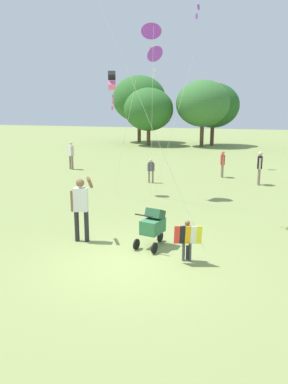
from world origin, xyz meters
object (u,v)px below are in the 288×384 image
Objects in this scene: person_adult_flyer at (81,204)px; stroller at (153,224)px; child_with_butterfly_kite at (187,237)px; person_kid_running at (223,162)px; kite_green_novelty at (112,81)px; kite_orange_delta at (155,56)px; kite_blue_high at (151,33)px; kite_adult_black at (192,5)px; person_couple_left at (260,165)px; person_back_turned at (151,169)px; person_sitting_far at (71,153)px.

person_adult_flyer is 1.60× the size of stroller.
child_with_butterfly_kite is 0.72× the size of person_kid_running.
kite_green_novelty is (-3.50, 5.33, 3.96)m from stroller.
kite_orange_delta is 7.34m from person_kid_running.
person_adult_flyer reaches higher than child_with_butterfly_kite.
kite_blue_high is at bearing 109.26° from stroller.
person_kid_running is at bearing 88.66° from stroller.
kite_adult_black is 1.23× the size of kite_orange_delta.
person_back_turned is at bearing -165.77° from person_couple_left.
person_sitting_far is 10.69m from person_couple_left.
person_kid_running is at bearing 67.25° from kite_blue_high.
kite_green_novelty is (-1.78, -0.02, -0.88)m from kite_orange_delta.
kite_green_novelty is at bearing -144.80° from person_couple_left.
kite_adult_black is at bearing 49.56° from person_adult_flyer.
kite_adult_black reaches higher than child_with_butterfly_kite.
person_couple_left reaches higher than child_with_butterfly_kite.
person_back_turned is at bearing 108.98° from stroller.
kite_orange_delta reaches higher than child_with_butterfly_kite.
person_couple_left is 2.35m from person_kid_running.
kite_orange_delta is 3.55× the size of person_sitting_far.
person_kid_running is at bearing 69.79° from kite_orange_delta.
kite_adult_black reaches higher than person_sitting_far.
stroller is 0.68× the size of person_sitting_far.
stroller is (-1.05, 0.65, 0.00)m from child_with_butterfly_kite.
person_back_turned is (-3.82, 8.72, 0.09)m from child_with_butterfly_kite.
kite_adult_black reaches higher than person_adult_flyer.
person_back_turned is (-3.02, -2.63, -0.12)m from person_kid_running.
kite_adult_black is 9.95m from person_kid_running.
person_back_turned is at bearing 111.29° from kite_orange_delta.
person_kid_running is (8.74, 0.33, -0.15)m from person_sitting_far.
kite_green_novelty reaches higher than child_with_butterfly_kite.
stroller is 0.95× the size of person_back_turned.
person_sitting_far is 1.39× the size of person_back_turned.
kite_green_novelty is 3.16× the size of person_couple_left.
person_adult_flyer reaches higher than stroller.
person_back_turned is (-1.06, 2.71, -4.75)m from kite_orange_delta.
person_kid_running is (0.25, 10.69, 0.20)m from stroller.
person_sitting_far is at bearing 137.94° from kite_adult_black.
child_with_butterfly_kite is 0.61× the size of person_sitting_far.
kite_orange_delta is 0.88× the size of kite_blue_high.
person_couple_left is at bearing 66.86° from person_adult_flyer.
person_couple_left is at bearing 35.20° from kite_green_novelty.
person_sitting_far is at bearing 134.73° from kite_green_novelty.
kite_orange_delta is at bearing 124.83° from kite_adult_black.
child_with_butterfly_kite is 0.84× the size of person_back_turned.
kite_blue_high is 9.75m from person_sitting_far.
kite_adult_black is at bearing -42.06° from person_sitting_far.
child_with_butterfly_kite is at bearing -52.77° from kite_green_novelty.
kite_orange_delta is (-2.04, 2.94, -0.88)m from kite_adult_black.
person_adult_flyer is 10.40m from person_couple_left.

